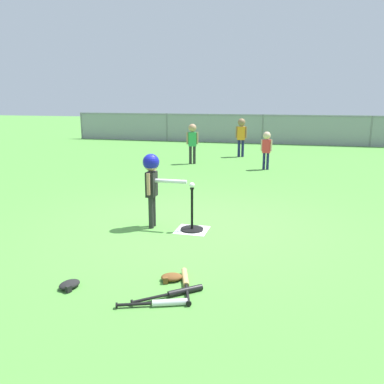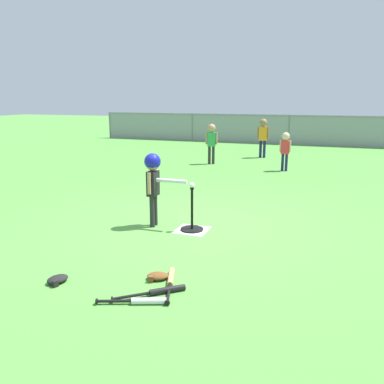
{
  "view_description": "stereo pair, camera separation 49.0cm",
  "coord_description": "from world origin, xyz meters",
  "px_view_note": "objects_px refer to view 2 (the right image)",
  "views": [
    {
      "loc": [
        1.31,
        -5.34,
        1.82
      ],
      "look_at": [
        -0.03,
        -0.17,
        0.55
      ],
      "focal_mm": 37.47,
      "sensor_mm": 36.0,
      "label": 1
    },
    {
      "loc": [
        1.77,
        -5.19,
        1.82
      ],
      "look_at": [
        -0.03,
        -0.17,
        0.55
      ],
      "focal_mm": 37.47,
      "sensor_mm": 36.0,
      "label": 2
    }
  ],
  "objects_px": {
    "spare_bat_silver": "(141,301)",
    "glove_near_bats": "(57,279)",
    "fielder_near_right": "(211,138)",
    "glove_by_plate": "(157,276)",
    "batting_tee": "(192,224)",
    "spare_bat_black": "(160,291)",
    "fielder_deep_left": "(263,133)",
    "baseball_on_tee": "(192,185)",
    "fielder_deep_center": "(285,146)",
    "spare_bat_wood": "(171,280)",
    "batter_child": "(153,175)"
  },
  "relations": [
    {
      "from": "fielder_deep_center",
      "to": "spare_bat_silver",
      "type": "distance_m",
      "value": 7.27
    },
    {
      "from": "spare_bat_black",
      "to": "baseball_on_tee",
      "type": "bearing_deg",
      "value": 100.61
    },
    {
      "from": "baseball_on_tee",
      "to": "batting_tee",
      "type": "bearing_deg",
      "value": 0.0
    },
    {
      "from": "fielder_deep_center",
      "to": "glove_near_bats",
      "type": "distance_m",
      "value": 7.29
    },
    {
      "from": "fielder_near_right",
      "to": "glove_near_bats",
      "type": "distance_m",
      "value": 7.62
    },
    {
      "from": "batting_tee",
      "to": "spare_bat_silver",
      "type": "xyz_separation_m",
      "value": [
        0.27,
        -2.09,
        -0.06
      ]
    },
    {
      "from": "batting_tee",
      "to": "spare_bat_black",
      "type": "height_order",
      "value": "batting_tee"
    },
    {
      "from": "fielder_deep_center",
      "to": "glove_near_bats",
      "type": "bearing_deg",
      "value": -100.67
    },
    {
      "from": "batting_tee",
      "to": "fielder_near_right",
      "type": "xyz_separation_m",
      "value": [
        -1.43,
        5.56,
        0.62
      ]
    },
    {
      "from": "fielder_near_right",
      "to": "fielder_deep_center",
      "type": "xyz_separation_m",
      "value": [
        2.05,
        -0.42,
        -0.09
      ]
    },
    {
      "from": "baseball_on_tee",
      "to": "glove_near_bats",
      "type": "xyz_separation_m",
      "value": [
        -0.72,
        -1.99,
        -0.61
      ]
    },
    {
      "from": "batter_child",
      "to": "spare_bat_silver",
      "type": "distance_m",
      "value": 2.36
    },
    {
      "from": "batter_child",
      "to": "spare_bat_black",
      "type": "xyz_separation_m",
      "value": [
        0.92,
        -1.86,
        -0.72
      ]
    },
    {
      "from": "fielder_deep_left",
      "to": "spare_bat_black",
      "type": "height_order",
      "value": "fielder_deep_left"
    },
    {
      "from": "baseball_on_tee",
      "to": "glove_by_plate",
      "type": "distance_m",
      "value": 1.71
    },
    {
      "from": "spare_bat_black",
      "to": "glove_near_bats",
      "type": "xyz_separation_m",
      "value": [
        -1.07,
        -0.13,
        0.01
      ]
    },
    {
      "from": "fielder_near_right",
      "to": "glove_by_plate",
      "type": "height_order",
      "value": "fielder_near_right"
    },
    {
      "from": "spare_bat_black",
      "to": "batting_tee",
      "type": "bearing_deg",
      "value": 100.61
    },
    {
      "from": "batter_child",
      "to": "fielder_deep_left",
      "type": "distance_m",
      "value": 7.25
    },
    {
      "from": "spare_bat_silver",
      "to": "glove_near_bats",
      "type": "xyz_separation_m",
      "value": [
        -0.99,
        0.1,
        0.01
      ]
    },
    {
      "from": "batting_tee",
      "to": "spare_bat_wood",
      "type": "height_order",
      "value": "batting_tee"
    },
    {
      "from": "batting_tee",
      "to": "glove_near_bats",
      "type": "height_order",
      "value": "batting_tee"
    },
    {
      "from": "spare_bat_black",
      "to": "fielder_deep_center",
      "type": "bearing_deg",
      "value": 87.76
    },
    {
      "from": "spare_bat_black",
      "to": "glove_near_bats",
      "type": "relative_size",
      "value": 2.19
    },
    {
      "from": "spare_bat_wood",
      "to": "spare_bat_black",
      "type": "height_order",
      "value": "same"
    },
    {
      "from": "fielder_deep_center",
      "to": "glove_by_plate",
      "type": "distance_m",
      "value": 6.77
    },
    {
      "from": "spare_bat_black",
      "to": "fielder_deep_left",
      "type": "bearing_deg",
      "value": 94.12
    },
    {
      "from": "fielder_near_right",
      "to": "glove_by_plate",
      "type": "distance_m",
      "value": 7.36
    },
    {
      "from": "spare_bat_wood",
      "to": "baseball_on_tee",
      "type": "bearing_deg",
      "value": 102.3
    },
    {
      "from": "spare_bat_silver",
      "to": "fielder_deep_center",
      "type": "bearing_deg",
      "value": 87.2
    },
    {
      "from": "glove_near_bats",
      "to": "glove_by_plate",
      "type": "bearing_deg",
      "value": 24.04
    },
    {
      "from": "spare_bat_silver",
      "to": "fielder_deep_left",
      "type": "bearing_deg",
      "value": 93.53
    },
    {
      "from": "batting_tee",
      "to": "fielder_near_right",
      "type": "distance_m",
      "value": 5.78
    },
    {
      "from": "fielder_deep_left",
      "to": "spare_bat_silver",
      "type": "distance_m",
      "value": 9.38
    },
    {
      "from": "fielder_deep_left",
      "to": "spare_bat_black",
      "type": "bearing_deg",
      "value": -85.88
    },
    {
      "from": "batting_tee",
      "to": "fielder_deep_center",
      "type": "distance_m",
      "value": 5.21
    },
    {
      "from": "fielder_deep_center",
      "to": "glove_by_plate",
      "type": "height_order",
      "value": "fielder_deep_center"
    },
    {
      "from": "fielder_near_right",
      "to": "spare_bat_silver",
      "type": "relative_size",
      "value": 1.8
    },
    {
      "from": "batting_tee",
      "to": "fielder_deep_left",
      "type": "relative_size",
      "value": 0.52
    },
    {
      "from": "batting_tee",
      "to": "fielder_deep_left",
      "type": "distance_m",
      "value": 7.28
    },
    {
      "from": "glove_near_bats",
      "to": "baseball_on_tee",
      "type": "bearing_deg",
      "value": 70.09
    },
    {
      "from": "baseball_on_tee",
      "to": "fielder_deep_left",
      "type": "xyz_separation_m",
      "value": [
        -0.31,
        7.24,
        0.11
      ]
    },
    {
      "from": "batter_child",
      "to": "baseball_on_tee",
      "type": "bearing_deg",
      "value": 0.52
    },
    {
      "from": "fielder_deep_left",
      "to": "glove_near_bats",
      "type": "relative_size",
      "value": 4.48
    },
    {
      "from": "batting_tee",
      "to": "baseball_on_tee",
      "type": "bearing_deg",
      "value": 0.0
    },
    {
      "from": "fielder_deep_center",
      "to": "glove_near_bats",
      "type": "height_order",
      "value": "fielder_deep_center"
    },
    {
      "from": "fielder_deep_center",
      "to": "batting_tee",
      "type": "bearing_deg",
      "value": -96.91
    },
    {
      "from": "fielder_near_right",
      "to": "glove_near_bats",
      "type": "relative_size",
      "value": 4.19
    },
    {
      "from": "batting_tee",
      "to": "glove_near_bats",
      "type": "relative_size",
      "value": 2.32
    },
    {
      "from": "batter_child",
      "to": "fielder_deep_left",
      "type": "bearing_deg",
      "value": 87.88
    }
  ]
}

